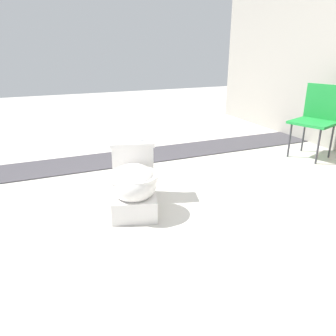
{
  "coord_description": "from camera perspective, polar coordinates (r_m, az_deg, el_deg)",
  "views": [
    {
      "loc": [
        2.42,
        -0.78,
        1.25
      ],
      "look_at": [
        0.08,
        0.2,
        0.3
      ],
      "focal_mm": 35.0,
      "sensor_mm": 36.0,
      "label": 1
    }
  ],
  "objects": [
    {
      "name": "gravel_strip",
      "position": [
        4.0,
        -2.77,
        2.35
      ],
      "size": [
        0.56,
        8.0,
        0.01
      ],
      "primitive_type": "cube",
      "color": "#423F44",
      "rests_on": "ground"
    },
    {
      "name": "folding_chair_left",
      "position": [
        4.23,
        24.73,
        8.62
      ],
      "size": [
        0.56,
        0.56,
        0.83
      ],
      "rotation": [
        0.0,
        0.0,
        -1.23
      ],
      "color": "#1E8C38",
      "rests_on": "ground"
    },
    {
      "name": "toilet",
      "position": [
        2.65,
        -6.0,
        -2.52
      ],
      "size": [
        0.71,
        0.53,
        0.52
      ],
      "rotation": [
        0.0,
        0.0,
        -0.29
      ],
      "color": "white",
      "rests_on": "ground"
    },
    {
      "name": "ground_plane",
      "position": [
        2.83,
        -4.26,
        -5.73
      ],
      "size": [
        14.0,
        14.0,
        0.0
      ],
      "primitive_type": "plane",
      "color": "beige"
    }
  ]
}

